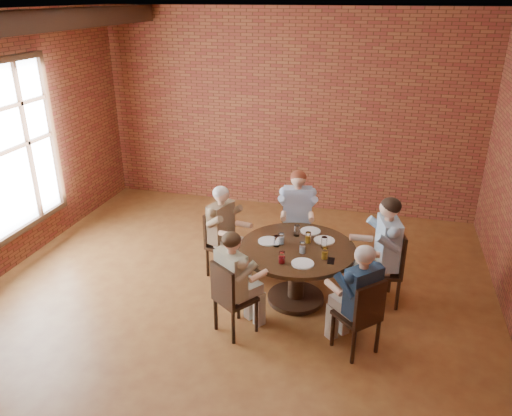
% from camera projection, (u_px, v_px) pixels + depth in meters
% --- Properties ---
extents(floor, '(7.00, 7.00, 0.00)m').
position_uv_depth(floor, '(226.00, 312.00, 6.06)').
color(floor, '#94612D').
rests_on(floor, ground).
extents(ceiling, '(7.00, 7.00, 0.00)m').
position_uv_depth(ceiling, '(218.00, 13.00, 4.72)').
color(ceiling, silver).
rests_on(ceiling, wall_back).
extents(wall_back, '(7.00, 0.00, 7.00)m').
position_uv_depth(wall_back, '(287.00, 113.00, 8.50)').
color(wall_back, brown).
rests_on(wall_back, ground).
extents(ceiling_beam, '(0.22, 6.90, 0.26)m').
position_uv_depth(ceiling_beam, '(1.00, 24.00, 5.34)').
color(ceiling_beam, black).
rests_on(ceiling_beam, ceiling).
extents(window, '(0.10, 2.16, 2.36)m').
position_uv_depth(window, '(1.00, 153.00, 6.51)').
color(window, white).
rests_on(window, wall_left).
extents(dining_table, '(1.41, 1.41, 0.75)m').
position_uv_depth(dining_table, '(297.00, 263.00, 6.11)').
color(dining_table, black).
rests_on(dining_table, floor).
extents(chair_a, '(0.55, 0.55, 0.97)m').
position_uv_depth(chair_a, '(388.00, 264.00, 6.10)').
color(chair_a, black).
rests_on(chair_a, floor).
extents(diner_a, '(0.81, 0.71, 1.39)m').
position_uv_depth(diner_a, '(382.00, 252.00, 6.03)').
color(diner_a, teal).
rests_on(diner_a, floor).
extents(chair_b, '(0.49, 0.49, 0.93)m').
position_uv_depth(chair_b, '(297.00, 224.00, 7.21)').
color(chair_b, black).
rests_on(chair_b, floor).
extents(diner_b, '(0.63, 0.73, 1.32)m').
position_uv_depth(diner_b, '(297.00, 216.00, 7.07)').
color(diner_b, '#9EADC9').
rests_on(diner_b, floor).
extents(chair_c, '(0.51, 0.51, 0.91)m').
position_uv_depth(chair_c, '(220.00, 241.00, 6.74)').
color(chair_c, black).
rests_on(chair_c, floor).
extents(diner_c, '(0.74, 0.67, 1.28)m').
position_uv_depth(diner_c, '(224.00, 232.00, 6.64)').
color(diner_c, brown).
rests_on(diner_c, floor).
extents(chair_d, '(0.54, 0.54, 0.90)m').
position_uv_depth(chair_d, '(230.00, 296.00, 5.51)').
color(chair_d, black).
rests_on(chair_d, floor).
extents(diner_d, '(0.74, 0.76, 1.26)m').
position_uv_depth(diner_d, '(235.00, 283.00, 5.50)').
color(diner_d, beige).
rests_on(diner_d, floor).
extents(chair_e, '(0.56, 0.56, 0.90)m').
position_uv_depth(chair_e, '(362.00, 314.00, 5.19)').
color(chair_e, black).
rests_on(chair_e, floor).
extents(diner_e, '(0.77, 0.77, 1.27)m').
position_uv_depth(diner_e, '(358.00, 299.00, 5.20)').
color(diner_e, '#1C314E').
rests_on(diner_e, floor).
extents(plate_a, '(0.26, 0.26, 0.01)m').
position_uv_depth(plate_a, '(324.00, 240.00, 6.17)').
color(plate_a, white).
rests_on(plate_a, dining_table).
extents(plate_b, '(0.26, 0.26, 0.01)m').
position_uv_depth(plate_b, '(310.00, 231.00, 6.41)').
color(plate_b, white).
rests_on(plate_b, dining_table).
extents(plate_c, '(0.26, 0.26, 0.01)m').
position_uv_depth(plate_c, '(269.00, 241.00, 6.15)').
color(plate_c, white).
rests_on(plate_c, dining_table).
extents(plate_d, '(0.26, 0.26, 0.01)m').
position_uv_depth(plate_d, '(303.00, 263.00, 5.64)').
color(plate_d, white).
rests_on(plate_d, dining_table).
extents(glass_a, '(0.07, 0.07, 0.14)m').
position_uv_depth(glass_a, '(324.00, 242.00, 5.98)').
color(glass_a, white).
rests_on(glass_a, dining_table).
extents(glass_b, '(0.07, 0.07, 0.14)m').
position_uv_depth(glass_b, '(308.00, 238.00, 6.10)').
color(glass_b, white).
rests_on(glass_b, dining_table).
extents(glass_c, '(0.07, 0.07, 0.14)m').
position_uv_depth(glass_c, '(297.00, 231.00, 6.28)').
color(glass_c, white).
rests_on(glass_c, dining_table).
extents(glass_d, '(0.07, 0.07, 0.14)m').
position_uv_depth(glass_d, '(281.00, 239.00, 6.08)').
color(glass_d, white).
rests_on(glass_d, dining_table).
extents(glass_e, '(0.07, 0.07, 0.14)m').
position_uv_depth(glass_e, '(277.00, 241.00, 6.01)').
color(glass_e, white).
rests_on(glass_e, dining_table).
extents(glass_f, '(0.07, 0.07, 0.14)m').
position_uv_depth(glass_f, '(282.00, 257.00, 5.64)').
color(glass_f, white).
rests_on(glass_f, dining_table).
extents(glass_g, '(0.07, 0.07, 0.14)m').
position_uv_depth(glass_g, '(302.00, 248.00, 5.86)').
color(glass_g, white).
rests_on(glass_g, dining_table).
extents(glass_h, '(0.07, 0.07, 0.14)m').
position_uv_depth(glass_h, '(325.00, 253.00, 5.73)').
color(glass_h, white).
rests_on(glass_h, dining_table).
extents(smartphone, '(0.08, 0.15, 0.01)m').
position_uv_depth(smartphone, '(331.00, 261.00, 5.70)').
color(smartphone, black).
rests_on(smartphone, dining_table).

